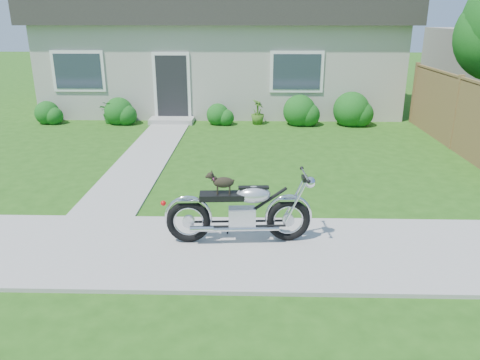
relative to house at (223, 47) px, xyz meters
The scene contains 9 objects.
ground 12.19m from the house, 89.99° to the right, with size 80.00×80.00×0.00m, color #235114.
sidewalk 12.18m from the house, 89.99° to the right, with size 24.00×2.20×0.04m, color #9E9B93.
walkway 7.47m from the house, 102.09° to the right, with size 1.20×8.00×0.03m, color #9E9B93.
house is the anchor object (origin of this frame).
fence 8.96m from the house, 44.74° to the right, with size 0.12×6.62×1.90m.
shrub_row 4.03m from the house, 74.24° to the right, with size 10.66×1.14×1.14m.
potted_plant_left 5.19m from the house, 134.95° to the right, with size 0.65×0.56×0.72m, color #175717.
potted_plant_right 4.08m from the house, 69.70° to the right, with size 0.43×0.43×0.78m, color #39661C.
motorcycle_with_dog 11.92m from the house, 85.33° to the right, with size 2.22×0.60×1.11m.
Camera 1 is at (1.10, -6.19, 3.28)m, focal length 35.00 mm.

